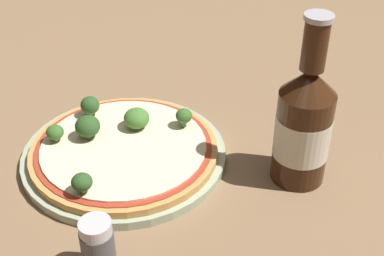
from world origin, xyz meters
The scene contains 11 objects.
ground_plane centered at (0.00, 0.00, 0.00)m, with size 3.00×3.00×0.00m, color #846647.
plate centered at (0.00, -0.03, 0.01)m, with size 0.27×0.27×0.01m.
pizza centered at (0.00, -0.03, 0.02)m, with size 0.24×0.24×0.01m.
broccoli_floret_0 centered at (-0.09, -0.01, 0.04)m, with size 0.02×0.02×0.02m.
broccoli_floret_1 centered at (-0.04, 0.04, 0.04)m, with size 0.03×0.03×0.03m.
broccoli_floret_2 centered at (0.02, 0.01, 0.04)m, with size 0.03×0.03×0.03m.
broccoli_floret_3 centered at (0.08, 0.00, 0.04)m, with size 0.02×0.02×0.03m.
broccoli_floret_4 centered at (-0.04, -0.01, 0.04)m, with size 0.03×0.03×0.03m.
broccoli_floret_5 centered at (-0.05, -0.12, 0.04)m, with size 0.02×0.02×0.03m.
beer_bottle centered at (0.22, -0.09, 0.08)m, with size 0.07×0.07×0.22m.
pepper_shaker centered at (-0.03, -0.21, 0.03)m, with size 0.03×0.03×0.07m.
Camera 1 is at (0.02, -0.59, 0.44)m, focal length 50.00 mm.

